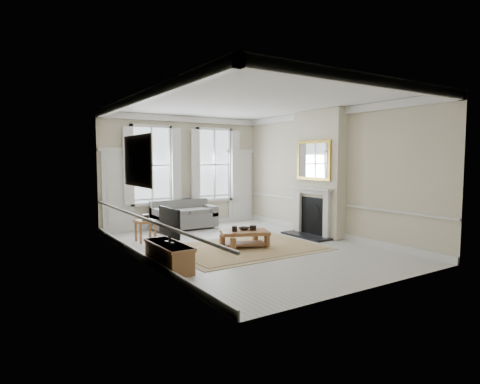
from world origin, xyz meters
TOP-DOWN VIEW (x-y plane):
  - floor at (0.00, 0.00)m, footprint 7.20×7.20m
  - ceiling at (0.00, 0.00)m, footprint 7.20×7.20m
  - back_wall at (0.00, 3.60)m, footprint 5.20×0.00m
  - left_wall at (-2.60, 0.00)m, footprint 0.00×7.20m
  - right_wall at (2.60, 0.00)m, footprint 0.00×7.20m
  - window_left at (-1.05, 3.55)m, footprint 1.26×0.20m
  - window_right at (1.05, 3.55)m, footprint 1.26×0.20m
  - door_left at (-2.05, 3.56)m, footprint 0.90×0.08m
  - door_right at (2.05, 3.56)m, footprint 0.90×0.08m
  - painting at (-2.56, 0.30)m, footprint 0.05×1.66m
  - chimney_breast at (2.43, 0.20)m, footprint 0.35×1.70m
  - hearth at (2.00, 0.20)m, footprint 0.55×1.50m
  - fireplace at (2.20, 0.20)m, footprint 0.21×1.45m
  - mirror at (2.21, 0.20)m, footprint 0.06×1.26m
  - sofa at (-0.25, 3.11)m, footprint 1.84×0.90m
  - side_table at (-1.85, 1.91)m, footprint 0.51×0.51m
  - rug at (-0.15, -0.05)m, footprint 3.50×2.60m
  - coffee_table at (-0.15, -0.05)m, footprint 1.26×1.01m
  - ceramic_pot_a at (-0.40, -0.00)m, footprint 0.12×0.12m
  - ceramic_pot_b at (0.05, -0.10)m, footprint 0.16×0.16m
  - bowl at (-0.10, 0.05)m, footprint 0.33×0.33m
  - tv_stand at (-2.34, -0.75)m, footprint 0.44×1.38m
  - tv at (-2.32, -0.75)m, footprint 0.08×0.90m

SIDE VIEW (x-z plane):
  - floor at x=0.00m, z-range 0.00..0.00m
  - rug at x=-0.15m, z-range 0.00..0.02m
  - hearth at x=2.00m, z-range 0.00..0.05m
  - tv_stand at x=-2.34m, z-range 0.00..0.49m
  - coffee_table at x=-0.15m, z-range 0.13..0.54m
  - sofa at x=-0.25m, z-range -0.07..0.79m
  - bowl at x=-0.10m, z-range 0.41..0.48m
  - side_table at x=-1.85m, z-range 0.17..0.72m
  - ceramic_pot_b at x=0.05m, z-range 0.41..0.53m
  - ceramic_pot_a at x=-0.40m, z-range 0.41..0.54m
  - fireplace at x=2.20m, z-range 0.07..1.40m
  - tv at x=-2.32m, z-range 0.55..1.23m
  - door_left at x=-2.05m, z-range 0.00..2.30m
  - door_right at x=2.05m, z-range 0.00..2.30m
  - back_wall at x=0.00m, z-range -0.90..4.30m
  - left_wall at x=-2.60m, z-range -1.90..5.30m
  - right_wall at x=2.60m, z-range -1.90..5.30m
  - chimney_breast at x=2.43m, z-range 0.01..3.39m
  - window_left at x=-1.05m, z-range 0.80..3.00m
  - window_right at x=1.05m, z-range 0.80..3.00m
  - painting at x=-2.56m, z-range 1.52..2.58m
  - mirror at x=2.21m, z-range 1.52..2.58m
  - ceiling at x=0.00m, z-range 3.40..3.40m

